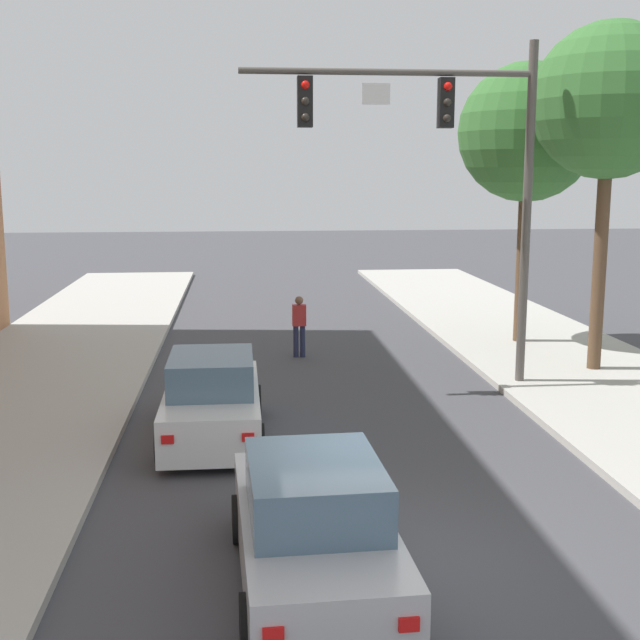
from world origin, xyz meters
TOP-DOWN VIEW (x-y plane):
  - ground_plane at (0.00, 0.00)m, footprint 120.00×120.00m
  - traffic_signal_mast at (2.80, 8.12)m, footprint 6.42×0.38m
  - car_lead_white at (-2.30, 5.06)m, footprint 1.84×4.24m
  - car_following_silver at (-0.95, -0.65)m, footprint 1.95×4.30m
  - pedestrian_crossing_road at (-0.22, 11.70)m, footprint 0.36×0.22m
  - street_tree_second at (6.80, 9.10)m, footprint 3.60×3.60m
  - street_tree_third at (6.10, 12.53)m, footprint 3.77×3.77m

SIDE VIEW (x-z plane):
  - ground_plane at x=0.00m, z-range 0.00..0.00m
  - car_lead_white at x=-2.30m, z-range -0.08..1.52m
  - car_following_silver at x=-0.95m, z-range -0.08..1.52m
  - pedestrian_crossing_road at x=-0.22m, z-range 0.09..1.73m
  - traffic_signal_mast at x=2.80m, z-range 1.58..9.08m
  - street_tree_third at x=6.10m, z-range 2.07..9.74m
  - street_tree_second at x=6.80m, z-range 2.38..10.52m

